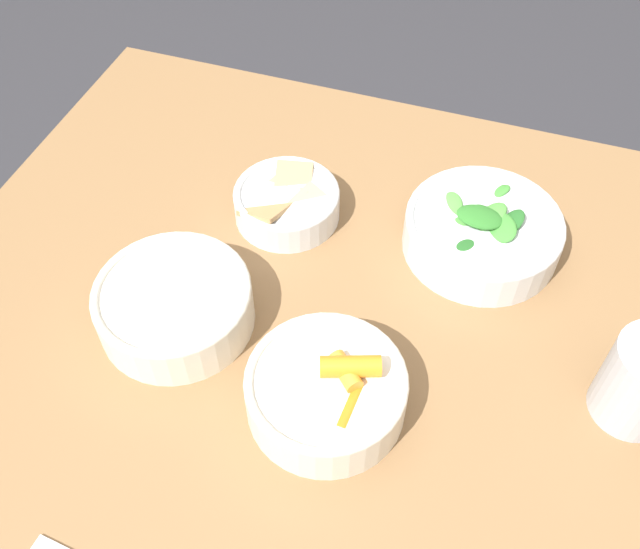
% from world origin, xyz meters
% --- Properties ---
extents(dining_table, '(1.01, 0.82, 0.77)m').
position_xyz_m(dining_table, '(0.00, 0.00, 0.63)').
color(dining_table, olive).
rests_on(dining_table, ground_plane).
extents(bowl_carrots, '(0.16, 0.16, 0.07)m').
position_xyz_m(bowl_carrots, '(-0.00, 0.10, 0.80)').
color(bowl_carrots, silver).
rests_on(bowl_carrots, dining_table).
extents(bowl_greens, '(0.19, 0.19, 0.07)m').
position_xyz_m(bowl_greens, '(-0.11, -0.17, 0.80)').
color(bowl_greens, silver).
rests_on(bowl_greens, dining_table).
extents(bowl_beans_hotdog, '(0.17, 0.17, 0.06)m').
position_xyz_m(bowl_beans_hotdog, '(0.19, 0.05, 0.80)').
color(bowl_beans_hotdog, silver).
rests_on(bowl_beans_hotdog, dining_table).
extents(bowl_cookies, '(0.13, 0.13, 0.05)m').
position_xyz_m(bowl_cookies, '(0.13, -0.14, 0.79)').
color(bowl_cookies, silver).
rests_on(bowl_cookies, dining_table).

